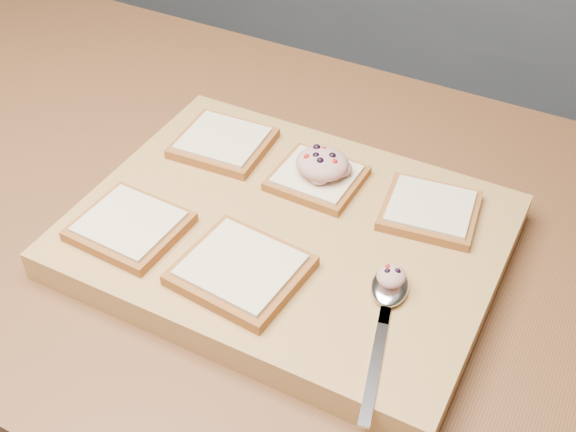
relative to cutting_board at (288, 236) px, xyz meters
The scene contains 11 objects.
island_counter 0.47m from the cutting_board, 134.62° to the left, with size 2.00×0.80×0.90m.
back_counter 1.54m from the cutting_board, 91.78° to the left, with size 3.60×0.62×0.94m.
cutting_board is the anchor object (origin of this frame).
bread_far_left 0.18m from the cutting_board, 147.37° to the left, with size 0.13×0.12×0.02m.
bread_far_center 0.09m from the cutting_board, 92.45° to the left, with size 0.11×0.10×0.02m.
bread_far_right 0.18m from the cutting_board, 33.31° to the left, with size 0.12×0.12×0.02m.
bread_near_left 0.19m from the cutting_board, 148.66° to the right, with size 0.12×0.12×0.02m.
bread_near_center 0.10m from the cutting_board, 94.07° to the right, with size 0.14×0.13×0.02m.
tuna_salad_dollop 0.10m from the cutting_board, 89.04° to the left, with size 0.07×0.06×0.03m.
spoon 0.16m from the cutting_board, 20.80° to the right, with size 0.08×0.21×0.01m.
spoon_salad 0.16m from the cutting_board, 16.17° to the right, with size 0.03×0.03×0.02m.
Camera 1 is at (0.34, -0.61, 1.53)m, focal length 45.00 mm.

